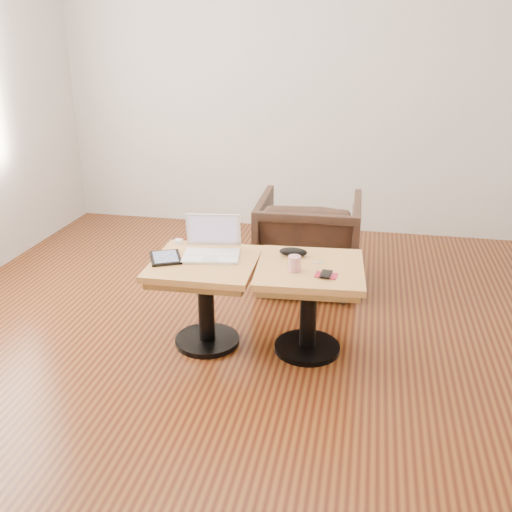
% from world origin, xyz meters
% --- Properties ---
extents(room_shell, '(4.52, 4.52, 2.71)m').
position_xyz_m(room_shell, '(0.00, 0.00, 1.35)').
color(room_shell, '#401A0E').
rests_on(room_shell, ground).
extents(side_table_left, '(0.60, 0.60, 0.53)m').
position_xyz_m(side_table_left, '(-0.33, 0.02, 0.40)').
color(side_table_left, black).
rests_on(side_table_left, ground).
extents(side_table_right, '(0.62, 0.62, 0.53)m').
position_xyz_m(side_table_right, '(0.26, 0.05, 0.40)').
color(side_table_right, black).
rests_on(side_table_right, ground).
extents(laptop, '(0.36, 0.32, 0.22)m').
position_xyz_m(laptop, '(-0.31, 0.11, 0.58)').
color(laptop, white).
rests_on(laptop, side_table_left).
extents(tablet, '(0.24, 0.26, 0.02)m').
position_xyz_m(tablet, '(-0.56, -0.01, 0.54)').
color(tablet, black).
rests_on(tablet, side_table_left).
extents(charging_adapter, '(0.05, 0.05, 0.03)m').
position_xyz_m(charging_adapter, '(-0.56, 0.24, 0.54)').
color(charging_adapter, white).
rests_on(charging_adapter, side_table_left).
extents(glasses_case, '(0.16, 0.07, 0.05)m').
position_xyz_m(glasses_case, '(0.15, 0.18, 0.56)').
color(glasses_case, black).
rests_on(glasses_case, side_table_right).
extents(striped_cup, '(0.09, 0.09, 0.09)m').
position_xyz_m(striped_cup, '(0.18, -0.03, 0.57)').
color(striped_cup, '#C93B64').
rests_on(striped_cup, side_table_right).
extents(earbuds_tangle, '(0.06, 0.04, 0.01)m').
position_xyz_m(earbuds_tangle, '(0.29, 0.10, 0.54)').
color(earbuds_tangle, white).
rests_on(earbuds_tangle, side_table_right).
extents(phone_on_sleeve, '(0.12, 0.11, 0.01)m').
position_xyz_m(phone_on_sleeve, '(0.36, -0.06, 0.54)').
color(phone_on_sleeve, '#A6132C').
rests_on(phone_on_sleeve, side_table_right).
extents(armchair, '(0.73, 0.75, 0.66)m').
position_xyz_m(armchair, '(0.15, 0.99, 0.33)').
color(armchair, black).
rests_on(armchair, ground).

